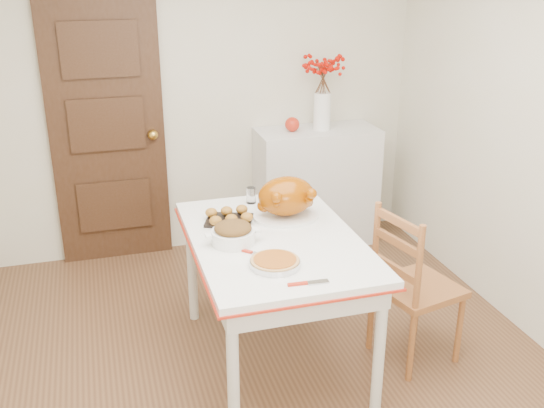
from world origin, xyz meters
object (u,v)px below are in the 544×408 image
object	(u,v)px
sideboard	(316,187)
pumpkin_pie	(275,261)
chair_oak	(418,284)
turkey_platter	(286,198)
kitchen_table	(274,301)

from	to	relation	value
sideboard	pumpkin_pie	distance (m)	2.11
sideboard	chair_oak	size ratio (longest dim) A/B	1.01
chair_oak	turkey_platter	bearing A→B (deg)	44.62
sideboard	chair_oak	xyz separation A→B (m)	(0.01, -1.72, -0.00)
turkey_platter	chair_oak	bearing A→B (deg)	-40.30
sideboard	kitchen_table	world-z (taller)	sideboard
chair_oak	turkey_platter	world-z (taller)	turkey_platter
sideboard	kitchen_table	distance (m)	1.74
turkey_platter	pumpkin_pie	bearing A→B (deg)	-120.70
turkey_platter	pumpkin_pie	size ratio (longest dim) A/B	1.54
kitchen_table	pumpkin_pie	distance (m)	0.56
kitchen_table	sideboard	bearing A→B (deg)	62.03
chair_oak	pumpkin_pie	world-z (taller)	chair_oak
chair_oak	turkey_platter	size ratio (longest dim) A/B	2.45
chair_oak	turkey_platter	xyz separation A→B (m)	(-0.68, 0.43, 0.45)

